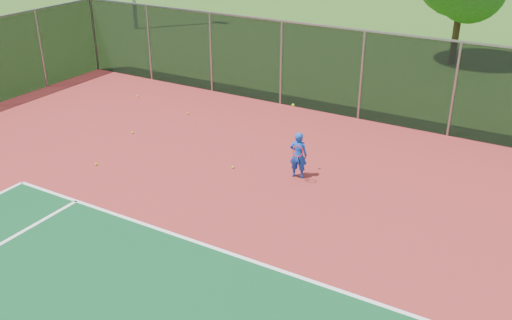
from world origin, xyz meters
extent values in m
cube|color=black|center=(0.00, 12.00, 1.52)|extent=(30.00, 0.04, 3.00)
cube|color=gray|center=(0.00, 12.00, 3.02)|extent=(30.00, 0.06, 0.06)
imported|color=#1342BB|center=(-2.82, 7.00, 0.67)|extent=(0.52, 0.39, 1.30)
cylinder|color=black|center=(-2.67, 6.75, 0.65)|extent=(0.03, 0.15, 0.27)
torus|color=#A51414|center=(-2.67, 6.65, 0.95)|extent=(0.30, 0.13, 0.29)
sphere|color=#AECA17|center=(-3.07, 7.10, 2.01)|extent=(0.07, 0.07, 0.07)
sphere|color=#AECA17|center=(-8.75, 7.09, 0.06)|extent=(0.07, 0.07, 0.07)
sphere|color=#AECA17|center=(-8.07, 4.78, 0.06)|extent=(0.07, 0.07, 0.07)
sphere|color=#AECA17|center=(-10.99, 9.94, 0.06)|extent=(0.07, 0.07, 0.07)
sphere|color=#AECA17|center=(-4.62, 6.55, 0.06)|extent=(0.07, 0.07, 0.07)
sphere|color=#AECA17|center=(-8.26, 9.40, 0.06)|extent=(0.07, 0.07, 0.07)
cylinder|color=#341F12|center=(-1.86, 20.74, 1.23)|extent=(0.30, 0.30, 2.46)
camera|label=1|loc=(3.12, -5.51, 7.01)|focal=40.00mm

